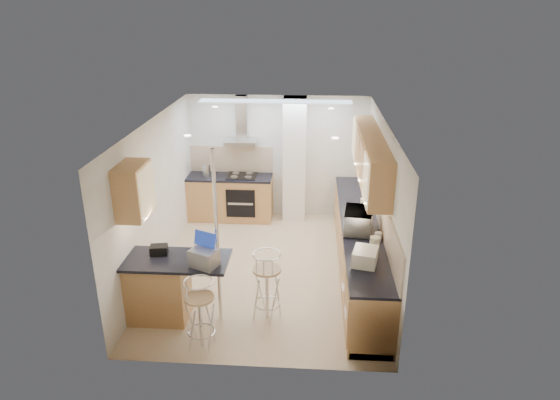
# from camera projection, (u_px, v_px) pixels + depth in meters

# --- Properties ---
(ground) EXTENTS (4.80, 4.80, 0.00)m
(ground) POSITION_uv_depth(u_px,v_px,m) (268.00, 269.00, 8.37)
(ground) COLOR tan
(ground) RESTS_ON ground
(room_shell) EXTENTS (3.64, 4.84, 2.51)m
(room_shell) POSITION_uv_depth(u_px,v_px,m) (289.00, 176.00, 8.13)
(room_shell) COLOR white
(room_shell) RESTS_ON ground
(right_counter) EXTENTS (0.63, 4.40, 0.92)m
(right_counter) POSITION_uv_depth(u_px,v_px,m) (359.00, 248.00, 8.11)
(right_counter) COLOR #A17B40
(right_counter) RESTS_ON ground
(back_counter) EXTENTS (1.70, 0.63, 0.92)m
(back_counter) POSITION_uv_depth(u_px,v_px,m) (231.00, 197.00, 10.21)
(back_counter) COLOR #A17B40
(back_counter) RESTS_ON ground
(peninsula) EXTENTS (1.47, 0.72, 0.94)m
(peninsula) POSITION_uv_depth(u_px,v_px,m) (177.00, 289.00, 6.92)
(peninsula) COLOR #A17B40
(peninsula) RESTS_ON ground
(microwave) EXTENTS (0.48, 0.65, 0.34)m
(microwave) POSITION_uv_depth(u_px,v_px,m) (358.00, 221.00, 7.57)
(microwave) COLOR silver
(microwave) RESTS_ON right_counter
(laptop) EXTENTS (0.42, 0.38, 0.24)m
(laptop) POSITION_uv_depth(u_px,v_px,m) (204.00, 258.00, 6.53)
(laptop) COLOR #93959A
(laptop) RESTS_ON peninsula
(bag) EXTENTS (0.26, 0.21, 0.13)m
(bag) POSITION_uv_depth(u_px,v_px,m) (159.00, 250.00, 6.86)
(bag) COLOR black
(bag) RESTS_ON peninsula
(bar_stool_near) EXTENTS (0.49, 0.49, 0.97)m
(bar_stool_near) POSITION_uv_depth(u_px,v_px,m) (200.00, 314.00, 6.33)
(bar_stool_near) COLOR tan
(bar_stool_near) RESTS_ON ground
(bar_stool_end) EXTENTS (0.47, 0.47, 1.02)m
(bar_stool_end) POSITION_uv_depth(u_px,v_px,m) (267.00, 286.00, 6.92)
(bar_stool_end) COLOR tan
(bar_stool_end) RESTS_ON ground
(jar_a) EXTENTS (0.15, 0.15, 0.18)m
(jar_a) POSITION_uv_depth(u_px,v_px,m) (364.00, 204.00, 8.43)
(jar_a) COLOR silver
(jar_a) RESTS_ON right_counter
(jar_b) EXTENTS (0.13, 0.13, 0.15)m
(jar_b) POSITION_uv_depth(u_px,v_px,m) (369.00, 204.00, 8.46)
(jar_b) COLOR silver
(jar_b) RESTS_ON right_counter
(jar_c) EXTENTS (0.18, 0.18, 0.22)m
(jar_c) POSITION_uv_depth(u_px,v_px,m) (374.00, 244.00, 6.96)
(jar_c) COLOR #B0AD8D
(jar_c) RESTS_ON right_counter
(jar_d) EXTENTS (0.12, 0.12, 0.13)m
(jar_d) POSITION_uv_depth(u_px,v_px,m) (378.00, 236.00, 7.30)
(jar_d) COLOR silver
(jar_d) RESTS_ON right_counter
(bread_bin) EXTENTS (0.39, 0.45, 0.21)m
(bread_bin) POSITION_uv_depth(u_px,v_px,m) (365.00, 257.00, 6.64)
(bread_bin) COLOR silver
(bread_bin) RESTS_ON right_counter
(kettle) EXTENTS (0.16, 0.16, 0.24)m
(kettle) POSITION_uv_depth(u_px,v_px,m) (206.00, 170.00, 10.00)
(kettle) COLOR #B4B7B9
(kettle) RESTS_ON back_counter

